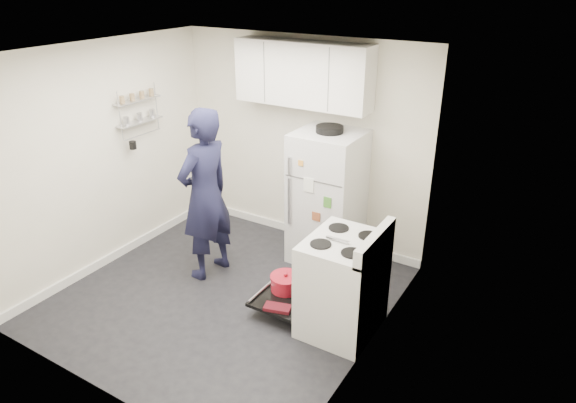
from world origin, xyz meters
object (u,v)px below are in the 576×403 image
Objects in this scene: refrigerator at (327,197)px; person at (205,195)px; open_oven_door at (287,289)px; electric_range at (341,286)px.

person is at bearing -135.17° from refrigerator.
refrigerator is (-0.11, 1.07, 0.58)m from open_oven_door.
refrigerator is at bearing 95.75° from open_oven_door.
refrigerator is at bearing 140.82° from person.
open_oven_door is 0.45× the size of refrigerator.
electric_range is at bearing 91.53° from person.
refrigerator is (-0.72, 1.10, 0.31)m from electric_range.
electric_range is 0.68× the size of refrigerator.
electric_range is 1.52× the size of open_oven_door.
electric_range is at bearing -2.81° from open_oven_door.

